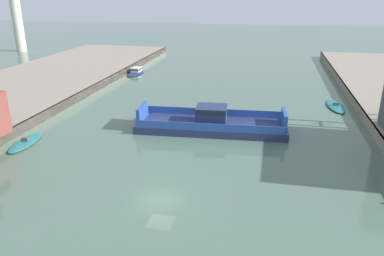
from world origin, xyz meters
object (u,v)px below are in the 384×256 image
(chain_ferry, at_px, (211,123))
(moored_boat_near_left, at_px, (26,142))
(moored_boat_near_right, at_px, (336,106))
(moored_boat_mid_left, at_px, (136,72))

(chain_ferry, distance_m, moored_boat_near_left, 25.59)
(moored_boat_near_right, relative_size, moored_boat_mid_left, 1.06)
(chain_ferry, bearing_deg, moored_boat_mid_left, 124.63)
(moored_boat_near_right, distance_m, moored_boat_mid_left, 47.54)
(moored_boat_near_left, height_order, moored_boat_mid_left, moored_boat_mid_left)
(moored_boat_near_right, bearing_deg, moored_boat_near_left, -148.94)
(chain_ferry, distance_m, moored_boat_mid_left, 42.25)
(moored_boat_near_left, xyz_separation_m, moored_boat_mid_left, (-0.57, 45.01, 0.38))
(moored_boat_near_left, relative_size, moored_boat_mid_left, 0.96)
(moored_boat_near_left, distance_m, moored_boat_near_right, 50.13)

